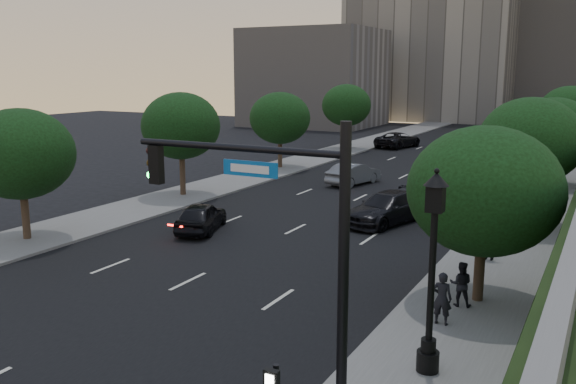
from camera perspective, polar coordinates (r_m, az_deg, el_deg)
The scene contains 25 objects.
ground at distance 20.62m, azimuth -17.99°, elevation -12.14°, with size 160.00×160.00×0.00m, color black.
road_surface at distance 45.81m, azimuth 9.99°, elevation 1.04°, with size 16.00×140.00×0.02m, color black.
sidewalk_right at distance 43.77m, azimuth 22.82°, elevation -0.07°, with size 4.50×140.00×0.15m, color slate.
sidewalk_left at distance 49.89m, azimuth -1.25°, elevation 2.11°, with size 4.50×140.00×0.15m, color slate.
office_block_left at distance 108.85m, azimuth 13.70°, elevation 15.16°, with size 26.00×20.00×32.00m, color gray.
office_block_mid at distance 115.27m, azimuth 24.84°, elevation 12.73°, with size 22.00×18.00×26.00m, color #9C958F.
office_block_filler at distance 92.03m, azimuth 2.49°, elevation 10.62°, with size 18.00×16.00×14.00m, color #9C958F.
tree_right_a at distance 21.58m, azimuth 17.90°, elevation 0.09°, with size 5.20×5.20×6.24m.
tree_right_b at distance 33.27m, azimuth 21.76°, elevation 4.45°, with size 5.20×5.20×6.74m.
tree_right_c at distance 46.21m, azimuth 23.63°, elevation 5.38°, with size 5.20×5.20×6.24m.
tree_right_d at distance 60.10m, azimuth 24.83°, elevation 6.90°, with size 5.20×5.20×6.74m.
tree_left_a at distance 30.99m, azimuth -23.77°, elevation 3.27°, with size 5.00×5.00×6.34m.
tree_left_b at distance 39.43m, azimuth -9.99°, elevation 6.11°, with size 5.00×5.00×6.71m.
tree_left_c at distance 50.30m, azimuth -0.76°, elevation 6.93°, with size 5.00×5.00×6.34m.
tree_left_d at distance 62.86m, azimuth 5.49°, elevation 8.08°, with size 5.00×5.00×6.71m.
traffic_signal_mast at distance 13.60m, azimuth 0.92°, elevation -7.29°, with size 5.68×0.56×7.00m.
street_lamp at distance 16.35m, azimuth 13.28°, elevation -8.20°, with size 0.64×0.64×5.62m.
sedan_near_left at distance 31.20m, azimuth -8.12°, elevation -2.30°, with size 1.76×4.38×1.49m, color black.
sedan_mid_left at distance 43.82m, azimuth 6.16°, elevation 1.71°, with size 1.65×4.74×1.56m, color slate.
sedan_far_left at distance 65.89m, azimuth 10.27°, elevation 4.82°, with size 2.73×5.92×1.64m, color black.
sedan_near_right at distance 32.87m, azimuth 9.21°, elevation -1.50°, with size 2.31×5.68×1.65m, color black.
sedan_far_right at distance 53.50m, azimuth 19.93°, elevation 2.72°, with size 1.62×4.04×1.38m, color #4F5056.
pedestrian_a at distance 19.96m, azimuth 14.20°, elevation -9.62°, with size 0.62×0.41×1.70m, color black.
pedestrian_b at distance 21.63m, azimuth 15.87°, elevation -8.27°, with size 0.75×0.59×1.55m, color black.
pedestrian_c at distance 27.06m, azimuth 18.38°, elevation -4.30°, with size 1.01×0.42×1.72m, color black.
Camera 1 is at (13.97, -12.89, 7.99)m, focal length 38.00 mm.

